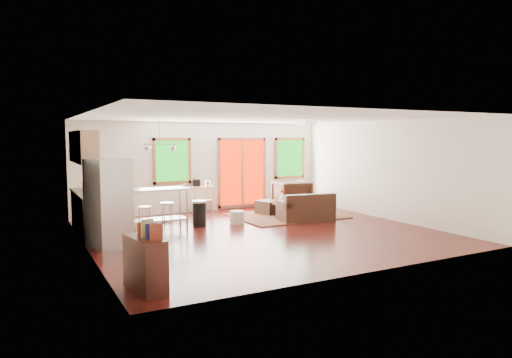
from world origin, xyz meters
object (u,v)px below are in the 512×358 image
refrigerator (109,203)px  kitchen_cart (201,190)px  rug (287,216)px  coffee_table (287,204)px  loveseat (306,210)px  armchair (291,194)px  ottoman (269,207)px  island (154,202)px

refrigerator → kitchen_cart: (3.13, 3.13, -0.22)m
rug → coffee_table: 0.33m
loveseat → refrigerator: refrigerator is taller
coffee_table → kitchen_cart: 2.54m
armchair → kitchen_cart: (-2.49, 0.91, 0.17)m
ottoman → kitchen_cart: 2.03m
refrigerator → coffee_table: bearing=-3.7°
armchair → ottoman: size_ratio=1.65×
loveseat → ottoman: 1.40m
coffee_table → kitchen_cart: kitchen_cart is taller
loveseat → refrigerator: size_ratio=0.85×
island → kitchen_cart: island is taller
loveseat → refrigerator: bearing=-163.4°
kitchen_cart → armchair: bearing=-20.1°
kitchen_cart → rug: bearing=-44.4°
armchair → kitchen_cart: bearing=-12.5°
refrigerator → ottoman: bearing=2.2°
coffee_table → kitchen_cart: bearing=138.2°
armchair → refrigerator: size_ratio=0.55×
coffee_table → kitchen_cart: (-1.88, 1.68, 0.33)m
coffee_table → island: size_ratio=0.63×
island → kitchen_cart: bearing=45.9°
island → refrigerator: bearing=-136.5°
rug → armchair: armchair is taller
rug → refrigerator: refrigerator is taller
rug → loveseat: size_ratio=1.90×
loveseat → coffee_table: 0.91m
loveseat → ottoman: (-0.33, 1.36, -0.09)m
coffee_table → armchair: 0.99m
loveseat → ottoman: loveseat is taller
island → rug: bearing=3.3°
loveseat → island: size_ratio=0.95×
ottoman → kitchen_cart: (-1.55, 1.23, 0.46)m
refrigerator → kitchen_cart: 4.43m
refrigerator → armchair: bearing=1.6°
island → armchair: bearing=13.7°
rug → ottoman: ottoman is taller
rug → kitchen_cart: kitchen_cart is taller
rug → armchair: size_ratio=2.92×
loveseat → island: bearing=-178.6°
coffee_table → armchair: armchair is taller
armchair → ottoman: 1.03m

